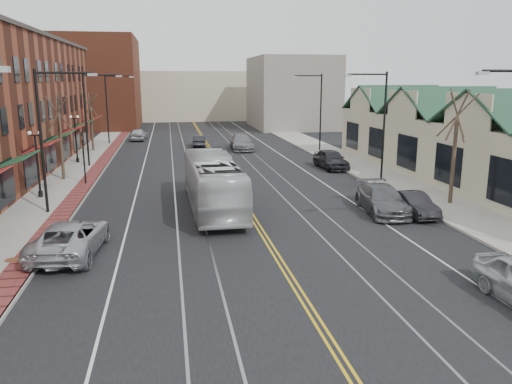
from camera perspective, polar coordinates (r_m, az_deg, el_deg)
name	(u,v)px	position (r m, az deg, el deg)	size (l,w,h in m)	color
ground	(324,333)	(16.03, 7.82, -15.71)	(160.00, 160.00, 0.00)	black
sidewalk_left	(54,198)	(35.03, -22.09, -0.59)	(4.00, 120.00, 0.15)	gray
sidewalk_right	(399,184)	(37.98, 15.99, 0.84)	(4.00, 120.00, 0.15)	gray
building_right	(476,152)	(40.59, 23.86, 4.18)	(8.00, 36.00, 4.60)	tan
backdrop_left	(92,83)	(84.17, -18.21, 11.76)	(14.00, 18.00, 14.00)	brown
backdrop_mid	(191,95)	(98.53, -7.47, 10.88)	(22.00, 14.00, 9.00)	tan
backdrop_right	(292,93)	(80.79, 4.08, 11.27)	(12.00, 16.00, 11.00)	slate
streetlight_l_1	(48,127)	(30.21, -22.64, 6.90)	(3.33, 0.25, 8.00)	black
streetlight_l_2	(91,110)	(45.92, -18.39, 8.92)	(3.33, 0.25, 8.00)	black
streetlight_l_3	(111,102)	(61.78, -16.29, 9.89)	(3.33, 0.25, 8.00)	black
streetlight_r_1	(379,115)	(38.72, 13.87, 8.59)	(3.33, 0.25, 8.00)	black
streetlight_r_2	(317,104)	(53.73, 6.96, 9.94)	(3.33, 0.25, 8.00)	black
lamppost_l_2	(38,166)	(34.82, -23.67, 2.77)	(0.84, 0.28, 4.27)	black
lamppost_l_3	(76,140)	(48.41, -19.88, 5.62)	(0.84, 0.28, 4.27)	black
tree_left_near	(60,135)	(40.39, -21.47, 6.08)	(1.78, 1.37, 6.48)	#382B21
tree_left_far	(91,121)	(56.12, -18.31, 7.72)	(1.66, 1.28, 6.02)	#382B21
tree_right_mid	(455,145)	(32.44, 21.78, 5.04)	(1.90, 1.46, 6.93)	#382B21
manhole_far	(12,260)	(23.62, -26.10, -6.98)	(0.60, 0.60, 0.02)	#592D19
traffic_signal	(84,154)	(38.24, -19.11, 4.17)	(0.18, 0.15, 3.80)	black
transit_bus	(213,183)	(29.66, -4.95, 1.03)	(2.67, 11.42, 3.18)	silver
parked_suv	(70,238)	(23.55, -20.47, -4.92)	(2.59, 5.62, 1.56)	#A9ABB1
parked_car_b	(414,204)	(29.77, 17.58, -1.33)	(1.40, 4.01, 1.32)	black
parked_car_c	(382,200)	(29.83, 14.25, -0.85)	(2.20, 5.41, 1.57)	#57585D
parked_car_d	(331,159)	(43.73, 8.56, 3.74)	(1.97, 4.91, 1.67)	#222328
distant_car_left	(199,141)	(58.23, -6.49, 5.84)	(1.37, 3.92, 1.29)	black
distant_car_right	(242,142)	(54.93, -1.66, 5.69)	(2.31, 5.68, 1.65)	slate
distant_car_far	(139,134)	(65.25, -13.26, 6.44)	(1.82, 4.53, 1.54)	#A6A9AD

